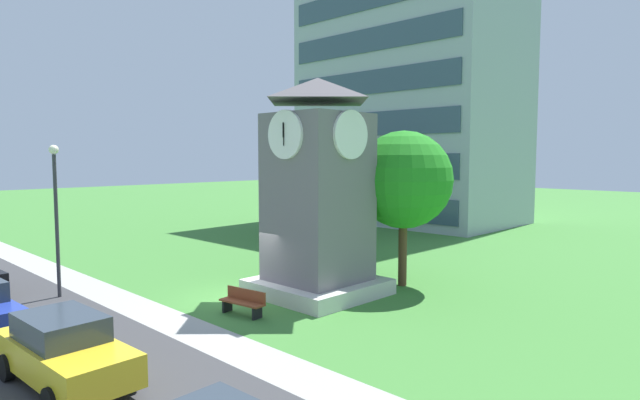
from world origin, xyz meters
name	(u,v)px	position (x,y,z in m)	size (l,w,h in m)	color
ground_plane	(237,299)	(0.00, 0.00, 0.00)	(160.00, 160.00, 0.00)	#3D7A33
street_asphalt	(18,350)	(0.00, -7.66, 0.00)	(120.00, 7.20, 0.01)	#38383A
kerb_strip	(160,317)	(0.00, -3.26, 0.00)	(120.00, 1.60, 0.01)	#9E9E99
office_building	(411,69)	(-9.93, 25.60, 12.80)	(17.18, 11.01, 25.60)	#9EA8B2
clock_tower	(318,201)	(1.73, 2.68, 3.74)	(4.45, 4.45, 8.52)	slate
park_bench	(243,302)	(1.83, -1.11, 0.46)	(1.85, 0.74, 0.88)	brown
street_lamp	(56,204)	(-5.20, -4.72, 3.67)	(0.36, 0.36, 5.93)	#333338
tree_by_building	(315,183)	(-8.47, 12.75, 3.71)	(4.62, 4.62, 6.03)	#513823
tree_near_tower	(404,180)	(3.27, 6.24, 4.49)	(4.12, 4.12, 6.57)	#513823
tree_streetside	(337,179)	(-0.46, 6.20, 4.42)	(3.97, 3.97, 6.43)	#513823
parked_car_yellow	(64,350)	(3.30, -7.55, 0.86)	(4.51, 2.10, 1.69)	gold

